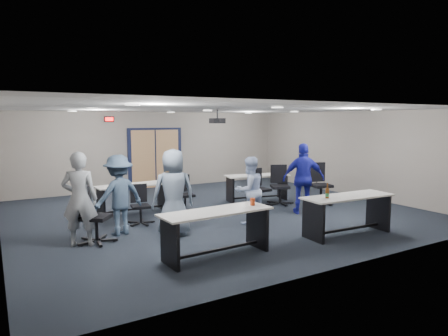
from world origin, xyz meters
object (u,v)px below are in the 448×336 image
table_back_left (133,194)px  chair_back_c (260,188)px  chair_back_a (140,205)px  person_plaid (173,193)px  chair_loose_left (96,215)px  table_front_right (347,208)px  person_back (119,195)px  chair_loose_right (321,184)px  person_gray (80,199)px  chair_back_b (185,194)px  person_lightblue (249,190)px  person_navy (304,179)px  chair_back_d (280,185)px  table_back_right (257,183)px  table_front_left (217,225)px

table_back_left → chair_back_c: 3.47m
chair_back_a → person_plaid: person_plaid is taller
chair_loose_left → person_plaid: (1.53, -0.29, 0.35)m
chair_back_a → chair_back_c: chair_back_c is taller
table_front_right → chair_loose_left: (-4.71, 2.10, -0.01)m
table_back_left → person_back: (-0.85, -1.76, 0.33)m
chair_back_a → chair_loose_right: size_ratio=0.78×
chair_loose_left → chair_back_c: bearing=-38.9°
chair_back_a → person_gray: person_gray is taller
table_back_left → chair_back_b: size_ratio=1.98×
chair_loose_right → table_front_right: bearing=-110.4°
person_lightblue → chair_back_c: bearing=-137.4°
person_navy → chair_loose_left: bearing=27.7°
table_front_right → person_navy: person_navy is taller
person_gray → chair_back_d: bearing=-145.2°
table_back_right → chair_loose_right: 1.89m
person_plaid → table_front_right: bearing=160.6°
table_back_left → person_gray: size_ratio=1.04×
table_back_left → chair_loose_right: bearing=-21.6°
table_back_left → person_navy: size_ratio=1.04×
table_front_left → chair_loose_left: size_ratio=1.84×
chair_back_b → table_front_right: bearing=-57.2°
person_back → chair_back_a: bearing=-151.7°
table_back_right → person_plaid: person_plaid is taller
chair_back_a → chair_back_b: bearing=32.1°
person_navy → chair_loose_right: bearing=-123.8°
table_back_left → person_lightblue: 3.15m
chair_back_c → person_gray: person_gray is taller
chair_loose_right → table_front_left: bearing=-140.0°
chair_back_a → chair_back_d: bearing=9.3°
table_front_left → person_back: 2.52m
chair_back_b → person_lightblue: size_ratio=0.61×
chair_loose_left → person_lightblue: bearing=-55.8°
person_lightblue → person_navy: 1.78m
chair_back_a → person_lightblue: (2.24, -1.20, 0.33)m
table_back_right → person_plaid: size_ratio=1.10×
table_front_left → person_plaid: person_plaid is taller
chair_back_a → chair_loose_left: chair_loose_left is taller
table_front_right → chair_back_c: bearing=92.9°
table_front_left → table_back_left: (-0.25, 4.01, -0.05)m
table_back_left → chair_loose_left: size_ratio=1.69×
chair_back_c → person_back: size_ratio=0.63×
chair_back_b → person_back: size_ratio=0.57×
table_front_right → table_back_right: table_front_right is taller
table_front_left → chair_loose_right: size_ratio=1.75×
table_front_left → person_back: size_ratio=1.23×
chair_back_a → table_front_right: bearing=-33.2°
chair_back_b → person_navy: person_navy is taller
chair_back_c → person_lightblue: (-1.25, -1.31, 0.25)m
table_back_right → chair_back_c: (-0.46, -0.81, 0.00)m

